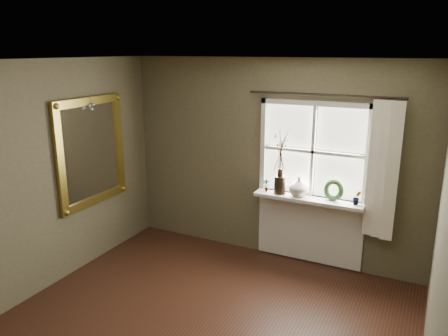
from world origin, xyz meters
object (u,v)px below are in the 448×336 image
Objects in this scene: dark_jug at (280,185)px; cream_vase at (299,186)px; wreath at (333,192)px; gilt_mirror at (92,151)px.

cream_vase is (0.25, 0.00, 0.01)m from dark_jug.
wreath reaches higher than dark_jug.
dark_jug is 0.25m from cream_vase.
cream_vase is 0.42m from wreath.
cream_vase is at bearing 23.06° from gilt_mirror.
cream_vase is 0.19× the size of gilt_mirror.
gilt_mirror is (-2.39, -1.02, 0.41)m from cream_vase.
dark_jug is at bearing -158.60° from wreath.
wreath is 0.19× the size of gilt_mirror.
cream_vase reaches higher than dark_jug.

